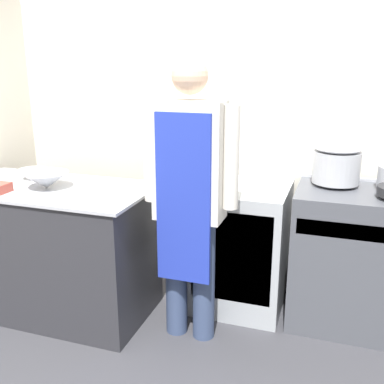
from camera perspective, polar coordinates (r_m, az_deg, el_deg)
wall_back at (r=3.50m, az=2.35°, el=9.90°), size 8.00×0.05×2.70m
prep_counter at (r=3.34m, az=-16.96°, el=-6.94°), size 1.39×0.73×0.92m
stove at (r=3.23m, az=20.33°, el=-7.97°), size 0.85×0.61×0.96m
fridge_unit at (r=3.29m, az=6.20°, el=-6.85°), size 0.64×0.65×0.90m
person_cook at (r=2.70m, az=-0.32°, el=0.38°), size 0.59×0.24×1.76m
mixing_bowl at (r=3.16m, az=-18.01°, el=1.42°), size 0.30×0.30×0.11m
small_bowl at (r=3.44m, az=-19.52°, el=2.19°), size 0.20×0.20×0.07m
stock_pot at (r=3.14m, az=17.90°, el=3.47°), size 0.31×0.31×0.26m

